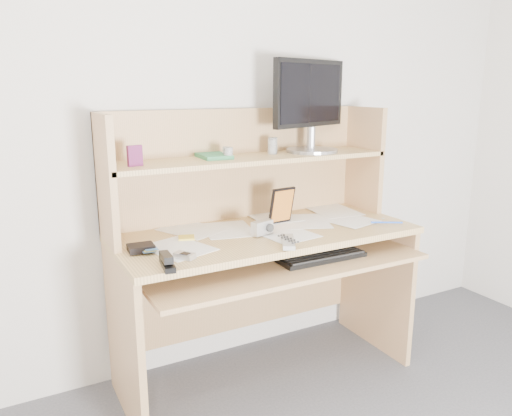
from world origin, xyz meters
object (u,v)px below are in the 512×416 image
desk (258,238)px  game_case (282,205)px  tv_remote (288,242)px  keyboard (321,256)px  monitor (310,103)px

desk → game_case: (0.12, -0.02, 0.15)m
desk → game_case: desk is taller
tv_remote → game_case: bearing=92.9°
keyboard → monitor: monitor is taller
keyboard → game_case: size_ratio=2.30×
game_case → desk: bearing=164.2°
desk → monitor: size_ratio=2.76×
desk → tv_remote: bearing=-94.4°
desk → monitor: bearing=15.4°
tv_remote → game_case: size_ratio=1.02×
tv_remote → game_case: game_case is taller
game_case → monitor: monitor is taller
tv_remote → desk: bearing=114.5°
desk → keyboard: 0.33m
desk → keyboard: size_ratio=3.40×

